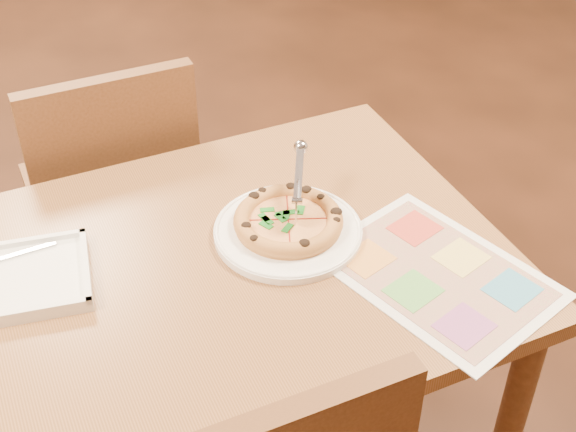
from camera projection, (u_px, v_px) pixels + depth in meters
name	position (u px, v px, depth m)	size (l,w,h in m)	color
dining_table	(185.00, 306.00, 1.62)	(1.30, 0.85, 0.72)	brown
chair_far	(113.00, 176.00, 2.10)	(0.42, 0.42, 0.47)	brown
plate	(288.00, 232.00, 1.66)	(0.31, 0.31, 0.02)	white
pizza	(288.00, 221.00, 1.66)	(0.23, 0.23, 0.03)	#D38448
pizza_cutter	(298.00, 183.00, 1.66)	(0.09, 0.16, 0.10)	silver
appetizer_tray	(3.00, 284.00, 1.54)	(0.35, 0.27, 0.06)	white
menu	(438.00, 274.00, 1.57)	(0.31, 0.43, 0.01)	white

